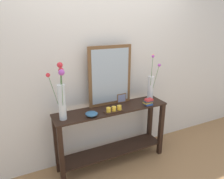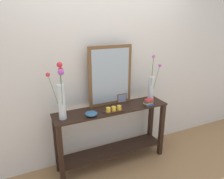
{
  "view_description": "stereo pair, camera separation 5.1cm",
  "coord_description": "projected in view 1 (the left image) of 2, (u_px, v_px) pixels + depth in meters",
  "views": [
    {
      "loc": [
        -1.08,
        -2.22,
        1.92
      ],
      "look_at": [
        0.0,
        0.0,
        1.07
      ],
      "focal_mm": 33.7,
      "sensor_mm": 36.0,
      "label": 1
    },
    {
      "loc": [
        -1.04,
        -2.25,
        1.92
      ],
      "look_at": [
        0.0,
        0.0,
        1.07
      ],
      "focal_mm": 33.7,
      "sensor_mm": 36.0,
      "label": 2
    }
  ],
  "objects": [
    {
      "name": "decorative_bowl",
      "position": [
        92.0,
        114.0,
        2.47
      ],
      "size": [
        0.15,
        0.15,
        0.06
      ],
      "color": "#2D5B84",
      "rests_on": "console_table"
    },
    {
      "name": "book_stack",
      "position": [
        148.0,
        102.0,
        2.79
      ],
      "size": [
        0.12,
        0.1,
        0.09
      ],
      "color": "#2D519E",
      "rests_on": "console_table"
    },
    {
      "name": "mirror_leaning",
      "position": [
        110.0,
        76.0,
        2.71
      ],
      "size": [
        0.59,
        0.03,
        0.78
      ],
      "color": "brown",
      "rests_on": "console_table"
    },
    {
      "name": "console_table",
      "position": [
        112.0,
        131.0,
        2.8
      ],
      "size": [
        1.51,
        0.34,
        0.81
      ],
      "color": "black",
      "rests_on": "ground"
    },
    {
      "name": "wall_back",
      "position": [
        102.0,
        63.0,
        2.77
      ],
      "size": [
        6.4,
        0.08,
        2.7
      ],
      "primitive_type": "cube",
      "color": "silver",
      "rests_on": "ground"
    },
    {
      "name": "vase_right",
      "position": [
        151.0,
        86.0,
        2.94
      ],
      "size": [
        0.17,
        0.21,
        0.66
      ],
      "color": "silver",
      "rests_on": "console_table"
    },
    {
      "name": "picture_frame_small",
      "position": [
        122.0,
        98.0,
        2.87
      ],
      "size": [
        0.14,
        0.01,
        0.13
      ],
      "color": "brown",
      "rests_on": "console_table"
    },
    {
      "name": "candle_tray",
      "position": [
        114.0,
        110.0,
        2.6
      ],
      "size": [
        0.24,
        0.09,
        0.07
      ],
      "color": "#382316",
      "rests_on": "console_table"
    },
    {
      "name": "ground_plane",
      "position": [
        112.0,
        162.0,
        2.96
      ],
      "size": [
        7.0,
        6.0,
        0.02
      ],
      "primitive_type": "cube",
      "color": "#997047"
    },
    {
      "name": "tall_vase_left",
      "position": [
        61.0,
        96.0,
        2.32
      ],
      "size": [
        0.19,
        0.28,
        0.66
      ],
      "color": "silver",
      "rests_on": "console_table"
    }
  ]
}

